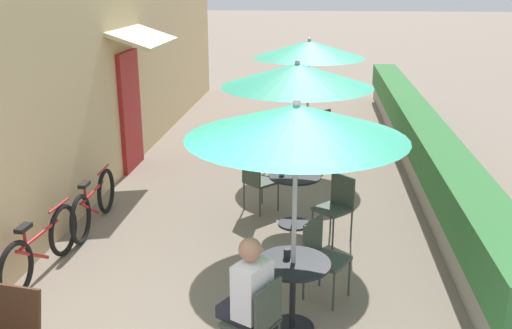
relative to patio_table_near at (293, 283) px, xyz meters
name	(u,v)px	position (x,y,z in m)	size (l,w,h in m)	color
cafe_facade_wall	(128,48)	(-3.28, 5.32, 1.58)	(0.98, 13.90, 4.20)	#D6B784
planter_hedge	(418,138)	(2.01, 5.36, 0.03)	(0.60, 12.90, 1.01)	gray
patio_table_near	(293,283)	(0.00, 0.00, 0.00)	(0.72, 0.72, 0.73)	black
patio_umbrella_near	(296,122)	(0.00, 0.00, 1.59)	(1.99, 1.99, 2.30)	#B7B7BC
cafe_chair_near_left	(258,318)	(-0.27, -0.65, 0.01)	(0.54, 0.54, 0.87)	#384238
seated_patron_near_left	(247,297)	(-0.37, -0.59, 0.18)	(0.50, 0.47, 1.25)	#23232D
cafe_chair_near_right	(321,253)	(0.27, 0.65, 0.01)	(0.54, 0.54, 0.87)	#384238
coffee_cup_near	(287,253)	(-0.06, 0.09, 0.27)	(0.07, 0.07, 0.09)	#232328
patio_table_mid	(295,191)	(-0.09, 2.51, 0.00)	(0.72, 0.72, 0.73)	black
patio_umbrella_mid	(297,75)	(-0.09, 2.51, 1.59)	(1.99, 1.99, 2.30)	#B7B7BC
cafe_chair_mid_left	(257,179)	(-0.66, 2.92, 0.01)	(0.57, 0.57, 0.87)	#384238
cafe_chair_mid_right	(337,203)	(0.47, 2.09, 0.01)	(0.57, 0.57, 0.87)	#384238
coffee_cup_mid	(282,172)	(-0.27, 2.49, 0.27)	(0.07, 0.07, 0.09)	teal
patio_table_far	(307,136)	(0.00, 5.39, 0.00)	(0.72, 0.72, 0.73)	black
patio_umbrella_far	(309,49)	(0.00, 5.39, 1.59)	(1.99, 1.99, 2.30)	#B7B7BC
cafe_chair_far_left	(328,129)	(0.40, 5.97, 0.01)	(0.56, 0.56, 0.87)	#384238
cafe_chair_far_right	(283,144)	(-0.39, 4.80, 0.01)	(0.56, 0.56, 0.87)	#384238
bicycle_leaning	(41,248)	(-2.94, 0.77, -0.17)	(0.16, 1.69, 0.74)	black
bicycle_second	(94,203)	(-2.84, 2.15, -0.16)	(0.13, 1.70, 0.75)	black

